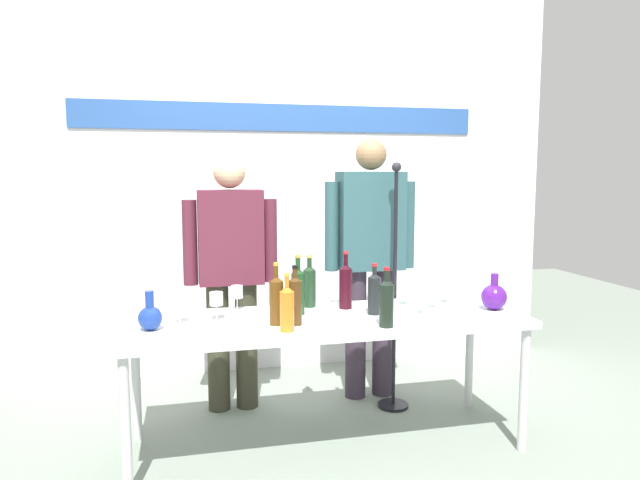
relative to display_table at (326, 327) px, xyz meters
The scene contains 24 objects.
ground_plane 0.68m from the display_table, ahead, with size 10.00×10.00×0.00m, color gray.
back_wall 1.63m from the display_table, 90.00° to the left, with size 4.34×0.11×3.00m.
display_table is the anchor object (origin of this frame).
decanter_blue_left 0.93m from the display_table, behind, with size 0.12×0.12×0.20m.
decanter_blue_right 1.00m from the display_table, ahead, with size 0.15×0.15×0.21m.
presenter_left 0.83m from the display_table, 125.52° to the left, with size 0.59×0.22×1.63m.
presenter_right 0.86m from the display_table, 54.48° to the left, with size 0.62×0.22×1.74m.
wine_bottle_0 0.33m from the display_table, 97.35° to the left, with size 0.07×0.07×0.31m.
wine_bottle_1 0.26m from the display_table, 140.83° to the left, with size 0.07×0.07×0.33m.
wine_bottle_2 0.36m from the display_table, 163.35° to the right, with size 0.07×0.07×0.33m.
wine_bottle_3 0.39m from the display_table, 138.86° to the right, with size 0.07×0.07×0.29m.
wine_bottle_4 0.30m from the display_table, 149.90° to the right, with size 0.07×0.07×0.31m.
wine_bottle_5 0.31m from the display_table, 48.68° to the left, with size 0.08×0.08×0.34m.
wine_bottle_6 0.33m from the display_table, ahead, with size 0.07×0.07×0.29m.
wine_bottle_7 0.41m from the display_table, 45.62° to the right, with size 0.07×0.07×0.31m.
wine_glass_left_0 0.62m from the display_table, behind, with size 0.07×0.07×0.15m.
wine_glass_left_1 0.80m from the display_table, behind, with size 0.07×0.07×0.13m.
wine_glass_left_2 0.57m from the display_table, 147.03° to the left, with size 0.07×0.07×0.14m.
wine_glass_right_0 0.83m from the display_table, 10.57° to the left, with size 0.07×0.07×0.16m.
wine_glass_right_1 0.58m from the display_table, ahead, with size 0.07×0.07×0.15m.
wine_glass_right_2 0.69m from the display_table, ahead, with size 0.07×0.07×0.14m.
wine_glass_right_3 0.58m from the display_table, 17.92° to the left, with size 0.06×0.06×0.13m.
wine_glass_right_4 0.76m from the display_table, 16.78° to the left, with size 0.06×0.06×0.13m.
microphone_stand 0.71m from the display_table, 37.08° to the left, with size 0.20×0.20×1.59m.
Camera 1 is at (-0.74, -3.00, 1.52)m, focal length 32.44 mm.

